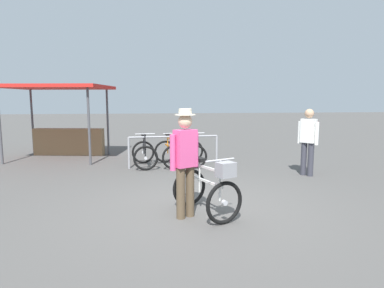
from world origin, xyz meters
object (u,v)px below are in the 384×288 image
(racked_bike_teal, at_px, (194,152))
(pedestrian_with_backpack, at_px, (309,138))
(racked_bike_black, at_px, (144,154))
(person_with_featured_bike, at_px, (185,159))
(market_stall, at_px, (62,114))
(featured_bicycle, at_px, (209,189))
(racked_bike_orange, at_px, (169,153))

(racked_bike_teal, relative_size, pedestrian_with_backpack, 0.70)
(pedestrian_with_backpack, bearing_deg, racked_bike_black, 157.71)
(person_with_featured_bike, height_order, market_stall, market_stall)
(featured_bicycle, bearing_deg, racked_bike_teal, 85.01)
(racked_bike_orange, xyz_separation_m, pedestrian_with_backpack, (3.29, -1.66, 0.57))
(featured_bicycle, relative_size, pedestrian_with_backpack, 0.77)
(pedestrian_with_backpack, xyz_separation_m, market_stall, (-6.59, 3.57, 0.46))
(racked_bike_teal, distance_m, person_with_featured_bike, 4.29)
(racked_bike_black, height_order, racked_bike_teal, same)
(racked_bike_orange, bearing_deg, racked_bike_black, -177.82)
(racked_bike_teal, bearing_deg, person_with_featured_bike, -100.06)
(featured_bicycle, distance_m, market_stall, 7.12)
(racked_bike_black, bearing_deg, pedestrian_with_backpack, -22.29)
(racked_bike_orange, distance_m, market_stall, 3.95)
(racked_bike_orange, xyz_separation_m, racked_bike_teal, (0.70, 0.03, -0.00))
(racked_bike_black, xyz_separation_m, pedestrian_with_backpack, (3.99, -1.64, 0.57))
(racked_bike_teal, xyz_separation_m, pedestrian_with_backpack, (2.59, -1.69, 0.57))
(racked_bike_teal, height_order, person_with_featured_bike, person_with_featured_bike)
(racked_bike_orange, xyz_separation_m, featured_bicycle, (0.33, -4.14, 0.08))
(featured_bicycle, height_order, pedestrian_with_backpack, pedestrian_with_backpack)
(featured_bicycle, xyz_separation_m, person_with_featured_bike, (-0.38, -0.01, 0.50))
(racked_bike_orange, relative_size, featured_bicycle, 0.95)
(racked_bike_black, bearing_deg, racked_bike_orange, 2.18)
(pedestrian_with_backpack, bearing_deg, racked_bike_teal, 146.91)
(pedestrian_with_backpack, bearing_deg, person_with_featured_bike, -143.23)
(racked_bike_black, relative_size, racked_bike_teal, 0.99)
(featured_bicycle, height_order, market_stall, market_stall)
(person_with_featured_bike, bearing_deg, racked_bike_black, 99.05)
(featured_bicycle, bearing_deg, racked_bike_orange, 94.62)
(person_with_featured_bike, distance_m, pedestrian_with_backpack, 4.16)
(racked_bike_black, xyz_separation_m, racked_bike_teal, (1.40, 0.05, -0.00))
(racked_bike_orange, bearing_deg, featured_bicycle, -85.38)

